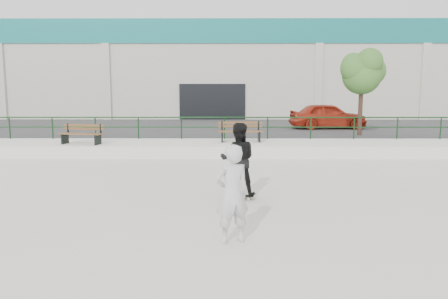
{
  "coord_description": "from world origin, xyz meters",
  "views": [
    {
      "loc": [
        1.11,
        -9.36,
        2.79
      ],
      "look_at": [
        1.04,
        2.0,
        1.22
      ],
      "focal_mm": 35.0,
      "sensor_mm": 36.0,
      "label": 1
    }
  ],
  "objects_px": {
    "red_car": "(328,116)",
    "standing_skater": "(238,160)",
    "skateboard": "(238,196)",
    "tree": "(363,71)",
    "seated_skater": "(232,194)",
    "bench_right": "(241,132)",
    "bench_left": "(82,134)"
  },
  "relations": [
    {
      "from": "bench_left",
      "to": "tree",
      "type": "height_order",
      "value": "tree"
    },
    {
      "from": "bench_left",
      "to": "standing_skater",
      "type": "relative_size",
      "value": 1.02
    },
    {
      "from": "bench_left",
      "to": "skateboard",
      "type": "distance_m",
      "value": 9.77
    },
    {
      "from": "standing_skater",
      "to": "bench_left",
      "type": "bearing_deg",
      "value": -47.72
    },
    {
      "from": "bench_left",
      "to": "seated_skater",
      "type": "height_order",
      "value": "seated_skater"
    },
    {
      "from": "seated_skater",
      "to": "bench_right",
      "type": "bearing_deg",
      "value": -114.92
    },
    {
      "from": "red_car",
      "to": "bench_right",
      "type": "bearing_deg",
      "value": 136.49
    },
    {
      "from": "seated_skater",
      "to": "red_car",
      "type": "bearing_deg",
      "value": -130.35
    },
    {
      "from": "red_car",
      "to": "seated_skater",
      "type": "bearing_deg",
      "value": 157.59
    },
    {
      "from": "standing_skater",
      "to": "seated_skater",
      "type": "xyz_separation_m",
      "value": [
        -0.19,
        -3.16,
        -0.12
      ]
    },
    {
      "from": "red_car",
      "to": "skateboard",
      "type": "xyz_separation_m",
      "value": [
        -5.62,
        -14.72,
        -1.18
      ]
    },
    {
      "from": "skateboard",
      "to": "standing_skater",
      "type": "height_order",
      "value": "standing_skater"
    },
    {
      "from": "bench_left",
      "to": "red_car",
      "type": "relative_size",
      "value": 0.43
    },
    {
      "from": "tree",
      "to": "seated_skater",
      "type": "height_order",
      "value": "tree"
    },
    {
      "from": "red_car",
      "to": "skateboard",
      "type": "height_order",
      "value": "red_car"
    },
    {
      "from": "red_car",
      "to": "seated_skater",
      "type": "xyz_separation_m",
      "value": [
        -5.81,
        -17.88,
        -0.34
      ]
    },
    {
      "from": "bench_right",
      "to": "tree",
      "type": "xyz_separation_m",
      "value": [
        6.11,
        2.88,
        2.76
      ]
    },
    {
      "from": "red_car",
      "to": "seated_skater",
      "type": "height_order",
      "value": "red_car"
    },
    {
      "from": "bench_left",
      "to": "bench_right",
      "type": "height_order",
      "value": "bench_right"
    },
    {
      "from": "red_car",
      "to": "standing_skater",
      "type": "bearing_deg",
      "value": 154.69
    },
    {
      "from": "skateboard",
      "to": "standing_skater",
      "type": "bearing_deg",
      "value": 174.33
    },
    {
      "from": "bench_left",
      "to": "red_car",
      "type": "xyz_separation_m",
      "value": [
        12.01,
        7.38,
        0.33
      ]
    },
    {
      "from": "bench_left",
      "to": "skateboard",
      "type": "xyz_separation_m",
      "value": [
        6.39,
        -7.34,
        -0.84
      ]
    },
    {
      "from": "tree",
      "to": "bench_right",
      "type": "bearing_deg",
      "value": -154.81
    },
    {
      "from": "tree",
      "to": "red_car",
      "type": "bearing_deg",
      "value": 102.51
    },
    {
      "from": "tree",
      "to": "red_car",
      "type": "relative_size",
      "value": 0.97
    },
    {
      "from": "standing_skater",
      "to": "seated_skater",
      "type": "distance_m",
      "value": 3.17
    },
    {
      "from": "skateboard",
      "to": "standing_skater",
      "type": "xyz_separation_m",
      "value": [
        -0.0,
        0.0,
        0.96
      ]
    },
    {
      "from": "tree",
      "to": "seated_skater",
      "type": "bearing_deg",
      "value": -114.95
    },
    {
      "from": "skateboard",
      "to": "seated_skater",
      "type": "distance_m",
      "value": 3.28
    },
    {
      "from": "bench_right",
      "to": "tree",
      "type": "distance_m",
      "value": 7.3
    },
    {
      "from": "tree",
      "to": "standing_skater",
      "type": "xyz_separation_m",
      "value": [
        -6.43,
        -11.07,
        -2.67
      ]
    }
  ]
}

